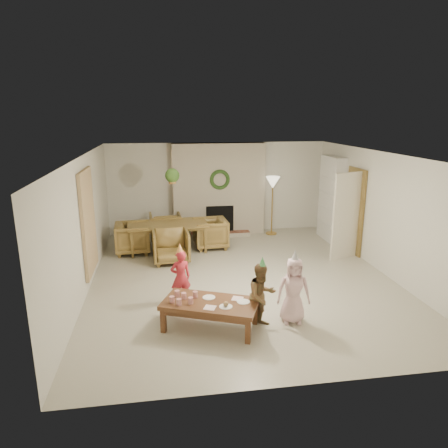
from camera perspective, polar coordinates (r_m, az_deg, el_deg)
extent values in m
plane|color=#B7B29E|center=(8.50, 2.43, -7.47)|extent=(7.00, 7.00, 0.00)
plane|color=white|center=(7.89, 2.63, 9.55)|extent=(7.00, 7.00, 0.00)
plane|color=silver|center=(11.48, -0.89, 5.02)|extent=(7.00, 0.00, 7.00)
plane|color=silver|center=(4.91, 10.62, -9.39)|extent=(7.00, 0.00, 7.00)
plane|color=silver|center=(8.09, -18.81, -0.13)|extent=(0.00, 7.00, 7.00)
plane|color=silver|center=(9.17, 21.26, 1.38)|extent=(0.00, 7.00, 7.00)
cube|color=#4E2A14|center=(11.29, -0.75, 4.84)|extent=(2.50, 0.40, 2.50)
cube|color=maroon|center=(11.23, -0.48, -1.46)|extent=(1.60, 0.30, 0.12)
cube|color=black|center=(11.28, -0.61, 0.68)|extent=(0.75, 0.12, 0.75)
torus|color=#214419|center=(11.01, -0.58, 6.17)|extent=(0.54, 0.10, 0.54)
cylinder|color=gold|center=(11.57, 6.57, -1.28)|extent=(0.30, 0.30, 0.03)
cylinder|color=gold|center=(11.39, 6.68, 2.27)|extent=(0.03, 0.03, 1.45)
cone|color=beige|center=(11.25, 6.79, 5.74)|extent=(0.39, 0.39, 0.32)
cube|color=white|center=(11.13, 14.66, 3.42)|extent=(0.30, 1.00, 2.20)
cube|color=white|center=(11.27, 14.35, 0.18)|extent=(0.30, 0.92, 0.03)
cube|color=white|center=(11.17, 14.48, 2.16)|extent=(0.30, 0.92, 0.03)
cube|color=white|center=(11.10, 14.62, 4.17)|extent=(0.30, 0.92, 0.03)
cube|color=white|center=(11.03, 14.76, 6.21)|extent=(0.30, 0.92, 0.03)
cube|color=#AB3F1F|center=(11.09, 14.60, 0.68)|extent=(0.20, 0.40, 0.24)
cube|color=#255B87|center=(11.18, 14.34, 2.92)|extent=(0.20, 0.44, 0.24)
cube|color=gold|center=(10.97, 14.77, 4.74)|extent=(0.20, 0.36, 0.22)
cube|color=olive|center=(10.22, 17.65, 1.72)|extent=(0.05, 0.86, 2.04)
cube|color=beige|center=(9.73, 16.61, 1.03)|extent=(0.77, 0.32, 2.00)
cube|color=beige|center=(8.27, -18.31, 0.25)|extent=(0.06, 1.20, 2.00)
imported|color=olive|center=(10.13, -7.77, -1.82)|extent=(1.97, 1.17, 0.67)
imported|color=olive|center=(9.32, -7.37, -3.09)|extent=(0.84, 0.86, 0.74)
imported|color=olive|center=(10.93, -8.13, -0.39)|extent=(0.84, 0.86, 0.74)
imported|color=olive|center=(10.10, -12.53, -1.89)|extent=(0.86, 0.84, 0.74)
imported|color=olive|center=(10.24, -1.92, -1.29)|extent=(0.86, 0.84, 0.74)
cylinder|color=tan|center=(9.27, -7.24, 8.10)|extent=(0.01, 0.01, 0.70)
cylinder|color=#9B6732|center=(9.32, -7.17, 5.96)|extent=(0.16, 0.16, 0.12)
sphere|color=#284918|center=(9.30, -7.19, 6.69)|extent=(0.32, 0.32, 0.32)
cube|color=brown|center=(6.48, -1.96, -10.98)|extent=(1.62, 1.23, 0.07)
cube|color=brown|center=(6.52, -1.95, -11.60)|extent=(1.48, 1.09, 0.09)
cube|color=brown|center=(6.53, -8.40, -13.13)|extent=(0.10, 0.10, 0.38)
cube|color=brown|center=(6.20, 3.37, -14.65)|extent=(0.10, 0.10, 0.38)
cube|color=brown|center=(7.02, -6.55, -10.95)|extent=(0.10, 0.10, 0.38)
cube|color=brown|center=(6.71, 4.33, -12.19)|extent=(0.10, 0.10, 0.38)
cylinder|color=silver|center=(6.47, -7.23, -10.34)|extent=(0.10, 0.10, 0.10)
cylinder|color=silver|center=(6.65, -6.53, -9.55)|extent=(0.10, 0.10, 0.10)
cylinder|color=silver|center=(6.37, -6.27, -10.70)|extent=(0.10, 0.10, 0.10)
cylinder|color=silver|center=(6.56, -5.59, -9.88)|extent=(0.10, 0.10, 0.10)
cylinder|color=silver|center=(6.40, -4.65, -10.53)|extent=(0.10, 0.10, 0.10)
cylinder|color=silver|center=(6.59, -4.02, -9.72)|extent=(0.10, 0.10, 0.10)
cylinder|color=white|center=(6.59, -2.11, -10.13)|extent=(0.26, 0.26, 0.01)
cylinder|color=white|center=(6.30, 0.25, -11.38)|extent=(0.26, 0.26, 0.01)
cylinder|color=white|center=(6.46, 2.70, -10.72)|extent=(0.26, 0.26, 0.01)
sphere|color=tan|center=(6.28, 0.25, -11.02)|extent=(0.10, 0.10, 0.08)
cube|color=#FFBBC1|center=(6.28, -1.97, -11.52)|extent=(0.22, 0.22, 0.01)
cube|color=#FFBBC1|center=(6.56, 1.88, -10.30)|extent=(0.22, 0.22, 0.01)
imported|color=red|center=(7.27, -6.03, -7.37)|extent=(0.40, 0.30, 0.98)
cone|color=#FBEA53|center=(7.09, -6.15, -3.38)|extent=(0.15, 0.15, 0.19)
imported|color=brown|center=(6.50, 5.24, -9.90)|extent=(0.62, 0.55, 1.04)
cone|color=#4BAF5F|center=(6.28, 5.36, -5.27)|extent=(0.13, 0.13, 0.17)
imported|color=beige|center=(6.70, 9.62, -9.08)|extent=(0.58, 0.42, 1.08)
cone|color=#ABAAB1|center=(6.49, 9.84, -4.36)|extent=(0.18, 0.18, 0.19)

